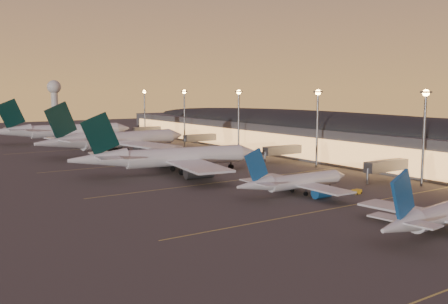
{
  "coord_description": "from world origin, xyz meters",
  "views": [
    {
      "loc": [
        -81.87,
        -80.2,
        25.6
      ],
      "look_at": [
        2.0,
        45.0,
        7.0
      ],
      "focal_mm": 40.0,
      "sensor_mm": 36.0,
      "label": 1
    }
  ],
  "objects_px": {
    "airliner_narrow_north": "(295,182)",
    "airliner_wide_far": "(64,131)",
    "baggage_tug_c": "(356,192)",
    "airliner_wide_near": "(170,158)",
    "radar_tower": "(54,96)",
    "airliner_wide_mid": "(117,140)",
    "airliner_narrow_south": "(438,215)"
  },
  "relations": [
    {
      "from": "airliner_wide_far",
      "to": "radar_tower",
      "type": "distance_m",
      "value": 95.75
    },
    {
      "from": "airliner_wide_near",
      "to": "radar_tower",
      "type": "relative_size",
      "value": 1.87
    },
    {
      "from": "airliner_wide_near",
      "to": "airliner_wide_mid",
      "type": "xyz_separation_m",
      "value": [
        4.67,
        55.35,
        0.54
      ]
    },
    {
      "from": "airliner_wide_far",
      "to": "radar_tower",
      "type": "bearing_deg",
      "value": 79.48
    },
    {
      "from": "airliner_narrow_south",
      "to": "airliner_narrow_north",
      "type": "height_order",
      "value": "airliner_narrow_south"
    },
    {
      "from": "airliner_narrow_south",
      "to": "airliner_wide_mid",
      "type": "relative_size",
      "value": 0.54
    },
    {
      "from": "airliner_wide_near",
      "to": "airliner_wide_far",
      "type": "bearing_deg",
      "value": 98.41
    },
    {
      "from": "airliner_wide_near",
      "to": "airliner_narrow_south",
      "type": "bearing_deg",
      "value": -75.36
    },
    {
      "from": "baggage_tug_c",
      "to": "airliner_wide_near",
      "type": "bearing_deg",
      "value": 108.52
    },
    {
      "from": "baggage_tug_c",
      "to": "radar_tower",
      "type": "bearing_deg",
      "value": 84.92
    },
    {
      "from": "airliner_narrow_south",
      "to": "airliner_wide_far",
      "type": "relative_size",
      "value": 0.53
    },
    {
      "from": "airliner_wide_mid",
      "to": "baggage_tug_c",
      "type": "distance_m",
      "value": 110.3
    },
    {
      "from": "radar_tower",
      "to": "baggage_tug_c",
      "type": "xyz_separation_m",
      "value": [
        3.17,
        -257.2,
        -21.37
      ]
    },
    {
      "from": "airliner_narrow_south",
      "to": "radar_tower",
      "type": "height_order",
      "value": "radar_tower"
    },
    {
      "from": "radar_tower",
      "to": "baggage_tug_c",
      "type": "bearing_deg",
      "value": -89.29
    },
    {
      "from": "airliner_wide_near",
      "to": "airliner_wide_far",
      "type": "distance_m",
      "value": 112.1
    },
    {
      "from": "airliner_narrow_north",
      "to": "baggage_tug_c",
      "type": "relative_size",
      "value": 9.05
    },
    {
      "from": "airliner_wide_mid",
      "to": "airliner_wide_far",
      "type": "xyz_separation_m",
      "value": [
        -4.95,
        56.75,
        0.09
      ]
    },
    {
      "from": "radar_tower",
      "to": "airliner_wide_mid",
      "type": "bearing_deg",
      "value": -96.2
    },
    {
      "from": "airliner_wide_far",
      "to": "baggage_tug_c",
      "type": "height_order",
      "value": "airliner_wide_far"
    },
    {
      "from": "airliner_narrow_north",
      "to": "airliner_wide_far",
      "type": "xyz_separation_m",
      "value": [
        -11.26,
        157.33,
        2.46
      ]
    },
    {
      "from": "airliner_narrow_north",
      "to": "radar_tower",
      "type": "height_order",
      "value": "radar_tower"
    },
    {
      "from": "airliner_narrow_south",
      "to": "baggage_tug_c",
      "type": "relative_size",
      "value": 9.61
    },
    {
      "from": "airliner_wide_mid",
      "to": "baggage_tug_c",
      "type": "relative_size",
      "value": 17.68
    },
    {
      "from": "airliner_narrow_south",
      "to": "airliner_wide_far",
      "type": "xyz_separation_m",
      "value": [
        -9.78,
        197.11,
        2.27
      ]
    },
    {
      "from": "airliner_narrow_north",
      "to": "airliner_wide_near",
      "type": "height_order",
      "value": "airliner_wide_near"
    },
    {
      "from": "airliner_wide_near",
      "to": "airliner_wide_mid",
      "type": "height_order",
      "value": "airliner_wide_mid"
    },
    {
      "from": "baggage_tug_c",
      "to": "airliner_wide_mid",
      "type": "bearing_deg",
      "value": 94.31
    },
    {
      "from": "radar_tower",
      "to": "airliner_narrow_north",
      "type": "bearing_deg",
      "value": -92.26
    },
    {
      "from": "airliner_wide_near",
      "to": "radar_tower",
      "type": "height_order",
      "value": "radar_tower"
    },
    {
      "from": "airliner_wide_mid",
      "to": "baggage_tug_c",
      "type": "height_order",
      "value": "airliner_wide_mid"
    },
    {
      "from": "airliner_wide_mid",
      "to": "radar_tower",
      "type": "distance_m",
      "value": 150.48
    }
  ]
}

